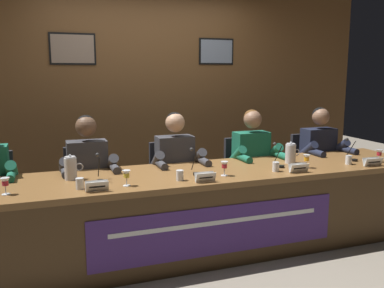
# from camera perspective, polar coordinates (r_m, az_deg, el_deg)

# --- Properties ---
(ground_plane) EXTENTS (12.00, 12.00, 0.00)m
(ground_plane) POSITION_cam_1_polar(r_m,az_deg,el_deg) (3.89, 0.00, -14.29)
(ground_plane) COLOR gray
(wall_back_panelled) EXTENTS (5.72, 0.14, 2.60)m
(wall_back_panelled) POSITION_cam_1_polar(r_m,az_deg,el_deg) (5.08, -6.03, 6.49)
(wall_back_panelled) COLOR brown
(wall_back_panelled) RESTS_ON ground_plane
(conference_table) EXTENTS (4.52, 0.89, 0.73)m
(conference_table) POSITION_cam_1_polar(r_m,az_deg,el_deg) (3.60, 0.67, -7.50)
(conference_table) COLOR brown
(conference_table) RESTS_ON ground_plane
(juice_glass_far_left) EXTENTS (0.06, 0.06, 0.12)m
(juice_glass_far_left) POSITION_cam_1_polar(r_m,az_deg,el_deg) (3.26, -24.23, -4.88)
(juice_glass_far_left) COLOR white
(juice_glass_far_left) RESTS_ON conference_table
(chair_left) EXTENTS (0.44, 0.45, 0.88)m
(chair_left) POSITION_cam_1_polar(r_m,az_deg,el_deg) (4.16, -14.10, -6.80)
(chair_left) COLOR black
(chair_left) RESTS_ON ground_plane
(panelist_left) EXTENTS (0.51, 0.48, 1.21)m
(panelist_left) POSITION_cam_1_polar(r_m,az_deg,el_deg) (3.90, -13.98, -3.72)
(panelist_left) COLOR black
(panelist_left) RESTS_ON ground_plane
(nameplate_left) EXTENTS (0.17, 0.06, 0.08)m
(nameplate_left) POSITION_cam_1_polar(r_m,az_deg,el_deg) (3.14, -12.90, -5.65)
(nameplate_left) COLOR white
(nameplate_left) RESTS_ON conference_table
(juice_glass_left) EXTENTS (0.06, 0.06, 0.12)m
(juice_glass_left) POSITION_cam_1_polar(r_m,az_deg,el_deg) (3.24, -8.97, -4.22)
(juice_glass_left) COLOR white
(juice_glass_left) RESTS_ON conference_table
(water_cup_left) EXTENTS (0.06, 0.06, 0.08)m
(water_cup_left) POSITION_cam_1_polar(r_m,az_deg,el_deg) (3.24, -15.11, -5.34)
(water_cup_left) COLOR silver
(water_cup_left) RESTS_ON conference_table
(microphone_left) EXTENTS (0.06, 0.17, 0.22)m
(microphone_left) POSITION_cam_1_polar(r_m,az_deg,el_deg) (3.42, -12.59, -3.78)
(microphone_left) COLOR black
(microphone_left) RESTS_ON conference_table
(chair_center) EXTENTS (0.44, 0.45, 0.88)m
(chair_center) POSITION_cam_1_polar(r_m,az_deg,el_deg) (4.31, -2.81, -5.91)
(chair_center) COLOR black
(chair_center) RESTS_ON ground_plane
(panelist_center) EXTENTS (0.51, 0.48, 1.21)m
(panelist_center) POSITION_cam_1_polar(r_m,az_deg,el_deg) (4.06, -2.03, -2.89)
(panelist_center) COLOR black
(panelist_center) RESTS_ON ground_plane
(nameplate_center) EXTENTS (0.16, 0.06, 0.08)m
(nameplate_center) POSITION_cam_1_polar(r_m,az_deg,el_deg) (3.32, 1.83, -4.56)
(nameplate_center) COLOR white
(nameplate_center) RESTS_ON conference_table
(juice_glass_center) EXTENTS (0.06, 0.06, 0.12)m
(juice_glass_center) POSITION_cam_1_polar(r_m,az_deg,el_deg) (3.52, 4.46, -3.00)
(juice_glass_center) COLOR white
(juice_glass_center) RESTS_ON conference_table
(water_cup_center) EXTENTS (0.06, 0.06, 0.08)m
(water_cup_center) POSITION_cam_1_polar(r_m,az_deg,el_deg) (3.37, -1.68, -4.39)
(water_cup_center) COLOR silver
(water_cup_center) RESTS_ON conference_table
(microphone_center) EXTENTS (0.06, 0.17, 0.22)m
(microphone_center) POSITION_cam_1_polar(r_m,az_deg,el_deg) (3.58, 0.44, -2.96)
(microphone_center) COLOR black
(microphone_center) RESTS_ON conference_table
(chair_right) EXTENTS (0.44, 0.45, 0.88)m
(chair_right) POSITION_cam_1_polar(r_m,az_deg,el_deg) (4.62, 7.31, -4.92)
(chair_right) COLOR black
(chair_right) RESTS_ON ground_plane
(panelist_right) EXTENTS (0.51, 0.48, 1.21)m
(panelist_right) POSITION_cam_1_polar(r_m,az_deg,el_deg) (4.38, 8.56, -2.04)
(panelist_right) COLOR black
(panelist_right) RESTS_ON ground_plane
(nameplate_right) EXTENTS (0.18, 0.06, 0.08)m
(nameplate_right) POSITION_cam_1_polar(r_m,az_deg,el_deg) (3.76, 14.41, -3.19)
(nameplate_right) COLOR white
(nameplate_right) RESTS_ON conference_table
(juice_glass_right) EXTENTS (0.06, 0.06, 0.12)m
(juice_glass_right) POSITION_cam_1_polar(r_m,az_deg,el_deg) (3.94, 15.42, -1.96)
(juice_glass_right) COLOR white
(juice_glass_right) RESTS_ON conference_table
(water_cup_right) EXTENTS (0.06, 0.06, 0.08)m
(water_cup_right) POSITION_cam_1_polar(r_m,az_deg,el_deg) (3.75, 11.41, -3.14)
(water_cup_right) COLOR silver
(water_cup_right) RESTS_ON conference_table
(microphone_right) EXTENTS (0.06, 0.17, 0.22)m
(microphone_right) POSITION_cam_1_polar(r_m,az_deg,el_deg) (3.93, 11.82, -2.00)
(microphone_right) COLOR black
(microphone_right) RESTS_ON conference_table
(chair_far_right) EXTENTS (0.44, 0.45, 0.88)m
(chair_far_right) POSITION_cam_1_polar(r_m,az_deg,el_deg) (5.05, 15.91, -3.95)
(chair_far_right) COLOR black
(chair_far_right) RESTS_ON ground_plane
(panelist_far_right) EXTENTS (0.51, 0.48, 1.21)m
(panelist_far_right) POSITION_cam_1_polar(r_m,az_deg,el_deg) (4.83, 17.42, -1.28)
(panelist_far_right) COLOR black
(panelist_far_right) RESTS_ON ground_plane
(nameplate_far_right) EXTENTS (0.20, 0.06, 0.08)m
(nameplate_far_right) POSITION_cam_1_polar(r_m,az_deg,el_deg) (4.24, 23.52, -2.25)
(nameplate_far_right) COLOR white
(nameplate_far_right) RESTS_ON conference_table
(juice_glass_far_right) EXTENTS (0.06, 0.06, 0.12)m
(juice_glass_far_right) POSITION_cam_1_polar(r_m,az_deg,el_deg) (4.43, 24.26, -1.20)
(juice_glass_far_right) COLOR white
(juice_glass_far_right) RESTS_ON conference_table
(water_cup_far_right) EXTENTS (0.06, 0.06, 0.08)m
(water_cup_far_right) POSITION_cam_1_polar(r_m,az_deg,el_deg) (4.23, 20.67, -2.12)
(water_cup_far_right) COLOR silver
(water_cup_far_right) RESTS_ON conference_table
(microphone_far_right) EXTENTS (0.06, 0.17, 0.22)m
(microphone_far_right) POSITION_cam_1_polar(r_m,az_deg,el_deg) (4.42, 21.06, -1.16)
(microphone_far_right) COLOR black
(microphone_far_right) RESTS_ON conference_table
(water_pitcher_left_side) EXTENTS (0.15, 0.10, 0.21)m
(water_pitcher_left_side) POSITION_cam_1_polar(r_m,az_deg,el_deg) (3.53, -16.27, -3.19)
(water_pitcher_left_side) COLOR silver
(water_pitcher_left_side) RESTS_ON conference_table
(water_pitcher_right_side) EXTENTS (0.15, 0.10, 0.21)m
(water_pitcher_right_side) POSITION_cam_1_polar(r_m,az_deg,el_deg) (4.11, 13.36, -1.25)
(water_pitcher_right_side) COLOR silver
(water_pitcher_right_side) RESTS_ON conference_table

